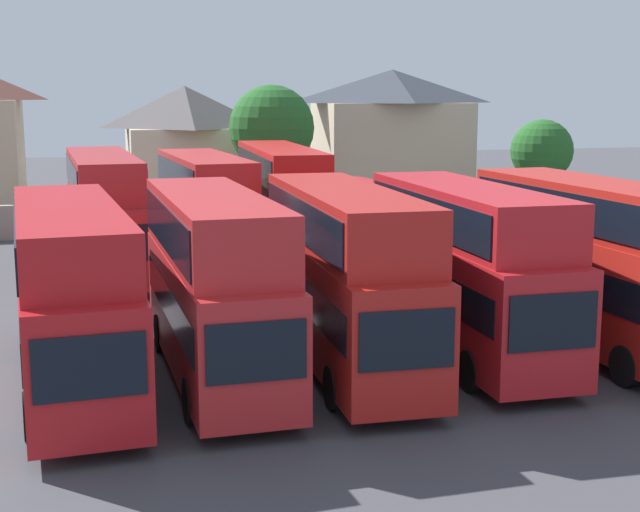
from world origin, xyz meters
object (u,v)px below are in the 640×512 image
at_px(bus_1, 71,286).
at_px(bus_4, 466,261).
at_px(bus_5, 595,256).
at_px(bus_9, 380,219).
at_px(bus_3, 345,268).
at_px(bus_2, 215,276).
at_px(tree_left_of_lot, 542,152).
at_px(house_terrace_centre, 186,148).
at_px(tree_behind_wall, 272,128).
at_px(bus_7, 206,205).
at_px(house_terrace_right, 392,137).
at_px(bus_6, 104,207).
at_px(bus_8, 281,199).

relative_size(bus_1, bus_4, 1.13).
bearing_deg(bus_5, bus_9, -177.44).
bearing_deg(bus_3, bus_2, -86.56).
relative_size(bus_5, tree_left_of_lot, 1.76).
relative_size(bus_2, bus_5, 0.96).
height_order(bus_9, house_terrace_centre, house_terrace_centre).
relative_size(bus_5, bus_9, 0.90).
height_order(bus_4, tree_left_of_lot, tree_left_of_lot).
relative_size(bus_1, bus_9, 0.97).
distance_m(bus_1, house_terrace_centre, 35.12).
distance_m(bus_5, bus_9, 15.76).
bearing_deg(bus_1, tree_behind_wall, 154.64).
height_order(bus_2, bus_5, bus_5).
distance_m(bus_3, bus_7, 15.60).
xyz_separation_m(bus_4, tree_left_of_lot, (14.78, 23.41, 1.44)).
distance_m(bus_4, house_terrace_right, 35.35).
bearing_deg(bus_7, bus_6, -93.90).
bearing_deg(bus_4, bus_2, -86.44).
bearing_deg(bus_1, bus_5, 85.02).
relative_size(bus_1, bus_2, 1.12).
relative_size(house_terrace_centre, tree_left_of_lot, 1.31).
relative_size(bus_6, bus_8, 1.03).
bearing_deg(tree_behind_wall, bus_3, -97.52).
height_order(bus_4, tree_behind_wall, tree_behind_wall).
xyz_separation_m(bus_8, house_terrace_centre, (-2.07, 18.95, 1.14)).
height_order(bus_3, bus_4, bus_3).
bearing_deg(house_terrace_right, bus_5, -99.07).
distance_m(bus_2, house_terrace_right, 38.34).
relative_size(bus_7, bus_8, 0.90).
height_order(bus_7, bus_9, bus_7).
height_order(bus_8, bus_9, bus_8).
xyz_separation_m(bus_2, bus_3, (3.62, 0.12, 0.02)).
distance_m(bus_9, house_terrace_centre, 20.29).
height_order(house_terrace_centre, tree_left_of_lot, house_terrace_centre).
relative_size(bus_1, bus_6, 0.94).
bearing_deg(bus_6, bus_1, -7.29).
height_order(bus_6, bus_9, bus_6).
bearing_deg(bus_9, house_terrace_centre, -165.12).
distance_m(house_terrace_centre, tree_left_of_lot, 21.90).
height_order(bus_6, house_terrace_right, house_terrace_right).
bearing_deg(bus_2, house_terrace_right, 152.46).
height_order(bus_6, tree_left_of_lot, tree_left_of_lot).
xyz_separation_m(bus_9, tree_left_of_lot, (12.37, 8.17, 2.33)).
bearing_deg(bus_1, bus_6, 171.60).
bearing_deg(bus_3, house_terrace_right, 160.58).
relative_size(bus_2, bus_7, 0.96).
distance_m(bus_8, house_terrace_centre, 19.09).
distance_m(bus_1, bus_6, 15.42).
xyz_separation_m(bus_3, tree_behind_wall, (3.72, 28.20, 2.73)).
distance_m(bus_5, bus_6, 20.80).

